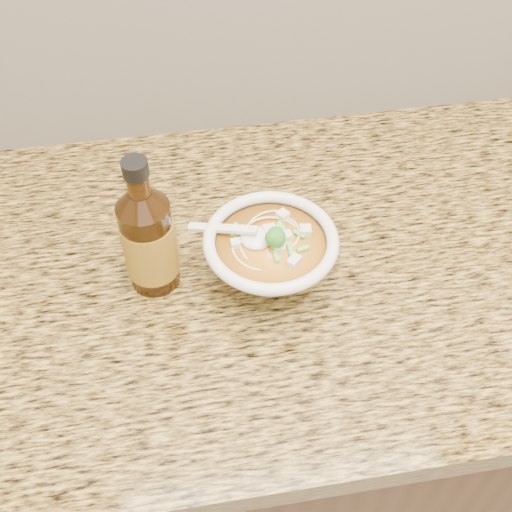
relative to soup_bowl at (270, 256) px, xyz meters
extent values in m
cube|color=#382310|center=(0.13, 0.04, -0.51)|extent=(4.00, 0.65, 0.86)
cube|color=#AB893E|center=(0.13, 0.04, -0.06)|extent=(4.00, 0.68, 0.04)
cylinder|color=white|center=(0.00, 0.00, -0.04)|extent=(0.07, 0.07, 0.01)
torus|color=white|center=(0.00, 0.00, 0.03)|extent=(0.18, 0.18, 0.02)
torus|color=beige|center=(0.01, 0.00, 0.03)|extent=(0.07, 0.07, 0.00)
torus|color=beige|center=(0.02, -0.02, 0.02)|extent=(0.10, 0.10, 0.00)
torus|color=beige|center=(0.00, -0.01, 0.02)|extent=(0.11, 0.11, 0.00)
torus|color=beige|center=(0.00, -0.02, 0.02)|extent=(0.07, 0.07, 0.00)
torus|color=beige|center=(-0.01, 0.01, 0.02)|extent=(0.09, 0.09, 0.00)
torus|color=beige|center=(0.00, -0.01, 0.02)|extent=(0.08, 0.08, 0.00)
torus|color=beige|center=(0.00, 0.02, 0.02)|extent=(0.08, 0.08, 0.00)
torus|color=beige|center=(0.01, -0.01, 0.02)|extent=(0.07, 0.07, 0.00)
torus|color=beige|center=(-0.01, 0.01, 0.01)|extent=(0.07, 0.07, 0.00)
torus|color=beige|center=(0.00, 0.00, 0.01)|extent=(0.07, 0.07, 0.00)
cube|color=silver|center=(0.04, 0.02, 0.03)|extent=(0.02, 0.02, 0.01)
cube|color=silver|center=(0.03, 0.03, 0.03)|extent=(0.02, 0.02, 0.02)
cube|color=silver|center=(0.05, -0.01, 0.03)|extent=(0.02, 0.02, 0.01)
cube|color=silver|center=(-0.01, -0.01, 0.03)|extent=(0.02, 0.02, 0.01)
cube|color=silver|center=(0.02, 0.05, 0.03)|extent=(0.02, 0.02, 0.01)
cube|color=silver|center=(-0.03, 0.01, 0.03)|extent=(0.02, 0.02, 0.01)
cube|color=silver|center=(-0.03, -0.01, 0.03)|extent=(0.02, 0.02, 0.01)
cube|color=silver|center=(-0.03, 0.04, 0.03)|extent=(0.02, 0.02, 0.02)
cube|color=silver|center=(0.01, 0.03, 0.03)|extent=(0.02, 0.02, 0.01)
ellipsoid|color=#196014|center=(0.00, -0.01, 0.04)|extent=(0.03, 0.03, 0.03)
cylinder|color=#6DDC54|center=(0.00, -0.03, 0.03)|extent=(0.02, 0.02, 0.01)
cylinder|color=#6DDC54|center=(0.04, 0.03, 0.03)|extent=(0.01, 0.02, 0.01)
cylinder|color=#6DDC54|center=(0.00, -0.03, 0.03)|extent=(0.02, 0.01, 0.01)
cylinder|color=#6DDC54|center=(-0.02, 0.04, 0.03)|extent=(0.02, 0.02, 0.01)
cylinder|color=#6DDC54|center=(0.04, 0.00, 0.03)|extent=(0.02, 0.01, 0.01)
cylinder|color=#6DDC54|center=(0.01, 0.03, 0.03)|extent=(0.02, 0.02, 0.01)
cylinder|color=#6DDC54|center=(0.00, -0.04, 0.03)|extent=(0.02, 0.02, 0.01)
cylinder|color=#6DDC54|center=(-0.01, 0.03, 0.03)|extent=(0.02, 0.01, 0.01)
ellipsoid|color=white|center=(-0.02, 0.01, 0.03)|extent=(0.04, 0.04, 0.01)
cube|color=white|center=(-0.06, 0.03, 0.04)|extent=(0.09, 0.05, 0.03)
cylinder|color=#3E2108|center=(-0.16, 0.02, 0.03)|extent=(0.08, 0.08, 0.14)
cylinder|color=#3E2108|center=(-0.16, 0.02, 0.14)|extent=(0.03, 0.03, 0.03)
cylinder|color=black|center=(-0.16, 0.02, 0.16)|extent=(0.04, 0.04, 0.02)
cylinder|color=red|center=(-0.16, 0.02, 0.03)|extent=(0.08, 0.08, 0.09)
camera|label=1|loc=(-0.11, -0.56, 0.66)|focal=45.00mm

